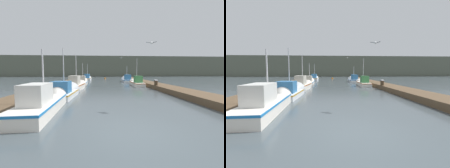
{
  "view_description": "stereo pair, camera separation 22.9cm",
  "coord_description": "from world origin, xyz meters",
  "views": [
    {
      "loc": [
        -1.17,
        -4.86,
        2.15
      ],
      "look_at": [
        0.19,
        12.33,
        0.65
      ],
      "focal_mm": 24.0,
      "sensor_mm": 36.0,
      "label": 1
    },
    {
      "loc": [
        -0.94,
        -4.87,
        2.15
      ],
      "look_at": [
        0.19,
        12.33,
        0.65
      ],
      "focal_mm": 24.0,
      "sensor_mm": 36.0,
      "label": 2
    }
  ],
  "objects": [
    {
      "name": "ground_plane",
      "position": [
        0.0,
        0.0,
        0.0
      ],
      "size": [
        200.0,
        200.0,
        0.0
      ],
      "color": "#424C51"
    },
    {
      "name": "dock_left",
      "position": [
        -6.29,
        16.0,
        0.24
      ],
      "size": [
        2.25,
        40.0,
        0.47
      ],
      "color": "brown",
      "rests_on": "ground_plane"
    },
    {
      "name": "dock_right",
      "position": [
        6.29,
        16.0,
        0.24
      ],
      "size": [
        2.25,
        40.0,
        0.47
      ],
      "color": "brown",
      "rests_on": "ground_plane"
    },
    {
      "name": "distant_shore_ridge",
      "position": [
        0.0,
        60.12,
        3.94
      ],
      "size": [
        120.0,
        16.0,
        7.88
      ],
      "color": "#565B4C",
      "rests_on": "ground_plane"
    },
    {
      "name": "fishing_boat_0",
      "position": [
        -4.17,
        3.4,
        0.48
      ],
      "size": [
        1.69,
        6.01,
        3.69
      ],
      "rotation": [
        0.0,
        0.0,
        0.04
      ],
      "color": "silver",
      "rests_on": "ground_plane"
    },
    {
      "name": "fishing_boat_1",
      "position": [
        -4.15,
        8.09,
        0.39
      ],
      "size": [
        1.95,
        4.85,
        4.62
      ],
      "rotation": [
        0.0,
        0.0,
        -0.04
      ],
      "color": "silver",
      "rests_on": "ground_plane"
    },
    {
      "name": "fishing_boat_2",
      "position": [
        -3.94,
        13.07,
        0.49
      ],
      "size": [
        1.83,
        5.05,
        4.43
      ],
      "rotation": [
        0.0,
        0.0,
        -0.1
      ],
      "color": "silver",
      "rests_on": "ground_plane"
    },
    {
      "name": "fishing_boat_3",
      "position": [
        4.21,
        17.01,
        0.43
      ],
      "size": [
        1.5,
        5.69,
        4.32
      ],
      "rotation": [
        0.0,
        0.0,
        -0.03
      ],
      "color": "silver",
      "rests_on": "ground_plane"
    },
    {
      "name": "fishing_boat_4",
      "position": [
        -4.1,
        20.89,
        0.38
      ],
      "size": [
        1.7,
        6.26,
        3.92
      ],
      "rotation": [
        0.0,
        0.0,
        0.05
      ],
      "color": "silver",
      "rests_on": "ground_plane"
    },
    {
      "name": "fishing_boat_5",
      "position": [
        4.12,
        24.72,
        0.42
      ],
      "size": [
        1.83,
        5.05,
        3.64
      ],
      "rotation": [
        0.0,
        0.0,
        -0.01
      ],
      "color": "silver",
      "rests_on": "ground_plane"
    },
    {
      "name": "fishing_boat_6",
      "position": [
        -4.01,
        29.15,
        0.48
      ],
      "size": [
        1.56,
        5.93,
        4.08
      ],
      "rotation": [
        0.0,
        0.0,
        -0.0
      ],
      "color": "silver",
      "rests_on": "ground_plane"
    },
    {
      "name": "mooring_piling_0",
      "position": [
        5.36,
        12.3,
        0.57
      ],
      "size": [
        0.35,
        0.35,
        1.12
      ],
      "color": "#473523",
      "rests_on": "ground_plane"
    },
    {
      "name": "mooring_piling_1",
      "position": [
        -5.29,
        27.14,
        0.56
      ],
      "size": [
        0.35,
        0.35,
        1.11
      ],
      "color": "#473523",
      "rests_on": "ground_plane"
    },
    {
      "name": "mooring_piling_2",
      "position": [
        5.33,
        11.97,
        0.55
      ],
      "size": [
        0.37,
        0.37,
        1.08
      ],
      "color": "#473523",
      "rests_on": "ground_plane"
    },
    {
      "name": "channel_buoy",
      "position": [
        0.17,
        35.35,
        0.14
      ],
      "size": [
        0.49,
        0.49,
        0.99
      ],
      "color": "#BF6513",
      "rests_on": "ground_plane"
    },
    {
      "name": "seagull_lead",
      "position": [
        1.61,
        3.2,
        3.67
      ],
      "size": [
        0.55,
        0.32,
        0.12
      ],
      "rotation": [
        0.0,
        0.0,
        2.75
      ],
      "color": "white"
    },
    {
      "name": "seagull_1",
      "position": [
        1.69,
        15.54,
        3.94
      ],
      "size": [
        0.55,
        0.28,
        0.12
      ],
      "rotation": [
        0.0,
        0.0,
        6.28
      ],
      "color": "white"
    }
  ]
}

